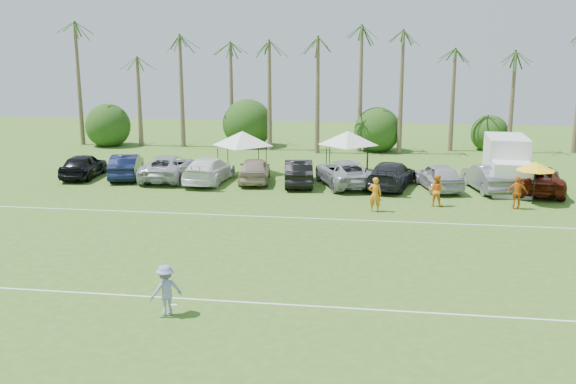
# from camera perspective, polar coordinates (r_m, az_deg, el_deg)

# --- Properties ---
(ground) EXTENTS (120.00, 120.00, 0.00)m
(ground) POSITION_cam_1_polar(r_m,az_deg,el_deg) (22.42, -9.24, -11.36)
(ground) COLOR #3A621D
(ground) RESTS_ON ground
(field_lines) EXTENTS (80.00, 12.10, 0.01)m
(field_lines) POSITION_cam_1_polar(r_m,az_deg,el_deg) (29.62, -4.59, -5.15)
(field_lines) COLOR white
(field_lines) RESTS_ON ground
(palm_tree_0) EXTENTS (2.40, 2.40, 8.90)m
(palm_tree_0) POSITION_cam_1_polar(r_m,az_deg,el_deg) (64.12, -18.26, 10.70)
(palm_tree_0) COLOR brown
(palm_tree_0) RESTS_ON ground
(palm_tree_1) EXTENTS (2.40, 2.40, 9.90)m
(palm_tree_1) POSITION_cam_1_polar(r_m,az_deg,el_deg) (62.05, -14.09, 11.72)
(palm_tree_1) COLOR brown
(palm_tree_1) RESTS_ON ground
(palm_tree_2) EXTENTS (2.40, 2.40, 10.90)m
(palm_tree_2) POSITION_cam_1_polar(r_m,az_deg,el_deg) (60.33, -9.63, 12.71)
(palm_tree_2) COLOR brown
(palm_tree_2) RESTS_ON ground
(palm_tree_3) EXTENTS (2.40, 2.40, 11.90)m
(palm_tree_3) POSITION_cam_1_polar(r_m,az_deg,el_deg) (59.24, -5.87, 13.65)
(palm_tree_3) COLOR brown
(palm_tree_3) RESTS_ON ground
(palm_tree_4) EXTENTS (2.40, 2.40, 8.90)m
(palm_tree_4) POSITION_cam_1_polar(r_m,az_deg,el_deg) (58.41, -1.93, 11.18)
(palm_tree_4) COLOR brown
(palm_tree_4) RESTS_ON ground
(palm_tree_5) EXTENTS (2.40, 2.40, 9.90)m
(palm_tree_5) POSITION_cam_1_polar(r_m,az_deg,el_deg) (57.81, 2.05, 12.03)
(palm_tree_5) COLOR brown
(palm_tree_5) RESTS_ON ground
(palm_tree_6) EXTENTS (2.40, 2.40, 10.90)m
(palm_tree_6) POSITION_cam_1_polar(r_m,az_deg,el_deg) (57.50, 6.13, 12.82)
(palm_tree_6) COLOR brown
(palm_tree_6) RESTS_ON ground
(palm_tree_7) EXTENTS (2.40, 2.40, 11.90)m
(palm_tree_7) POSITION_cam_1_polar(r_m,az_deg,el_deg) (57.48, 10.25, 13.54)
(palm_tree_7) COLOR brown
(palm_tree_7) RESTS_ON ground
(palm_tree_8) EXTENTS (2.40, 2.40, 8.90)m
(palm_tree_8) POSITION_cam_1_polar(r_m,az_deg,el_deg) (57.84, 15.19, 10.74)
(palm_tree_8) COLOR brown
(palm_tree_8) RESTS_ON ground
(palm_tree_9) EXTENTS (2.40, 2.40, 9.90)m
(palm_tree_9) POSITION_cam_1_polar(r_m,az_deg,el_deg) (58.60, 20.19, 11.28)
(palm_tree_9) COLOR brown
(palm_tree_9) RESTS_ON ground
(bush_tree_0) EXTENTS (4.00, 4.00, 4.00)m
(bush_tree_0) POSITION_cam_1_polar(r_m,az_deg,el_deg) (64.16, -15.10, 5.81)
(bush_tree_0) COLOR brown
(bush_tree_0) RESTS_ON ground
(bush_tree_1) EXTENTS (4.00, 4.00, 4.00)m
(bush_tree_1) POSITION_cam_1_polar(r_m,az_deg,el_deg) (60.20, -3.60, 5.79)
(bush_tree_1) COLOR brown
(bush_tree_1) RESTS_ON ground
(bush_tree_2) EXTENTS (4.00, 4.00, 4.00)m
(bush_tree_2) POSITION_cam_1_polar(r_m,az_deg,el_deg) (58.90, 7.95, 5.54)
(bush_tree_2) COLOR brown
(bush_tree_2) RESTS_ON ground
(bush_tree_3) EXTENTS (4.00, 4.00, 4.00)m
(bush_tree_3) POSITION_cam_1_polar(r_m,az_deg,el_deg) (59.67, 17.63, 5.15)
(bush_tree_3) COLOR brown
(bush_tree_3) RESTS_ON ground
(sideline_player_a) EXTENTS (0.74, 0.50, 1.98)m
(sideline_player_a) POSITION_cam_1_polar(r_m,az_deg,el_deg) (36.41, 7.74, -0.21)
(sideline_player_a) COLOR orange
(sideline_player_a) RESTS_ON ground
(sideline_player_b) EXTENTS (1.09, 0.97, 1.86)m
(sideline_player_b) POSITION_cam_1_polar(r_m,az_deg,el_deg) (38.34, 13.04, 0.14)
(sideline_player_b) COLOR orange
(sideline_player_b) RESTS_ON ground
(sideline_player_c) EXTENTS (1.15, 0.54, 1.91)m
(sideline_player_c) POSITION_cam_1_polar(r_m,az_deg,el_deg) (38.94, 19.72, -0.06)
(sideline_player_c) COLOR #CF6017
(sideline_player_c) RESTS_ON ground
(box_truck) EXTENTS (2.75, 6.55, 3.32)m
(box_truck) POSITION_cam_1_polar(r_m,az_deg,el_deg) (44.44, 18.90, 2.59)
(box_truck) COLOR white
(box_truck) RESTS_ON ground
(canopy_tent_left) EXTENTS (4.53, 4.53, 3.67)m
(canopy_tent_left) POSITION_cam_1_polar(r_m,az_deg,el_deg) (46.66, -4.09, 5.41)
(canopy_tent_left) COLOR black
(canopy_tent_left) RESTS_ON ground
(canopy_tent_right) EXTENTS (4.47, 4.47, 3.62)m
(canopy_tent_right) POSITION_cam_1_polar(r_m,az_deg,el_deg) (47.25, 5.37, 5.43)
(canopy_tent_right) COLOR black
(canopy_tent_right) RESTS_ON ground
(market_umbrella) EXTENTS (2.28, 2.28, 2.54)m
(market_umbrella) POSITION_cam_1_polar(r_m,az_deg,el_deg) (40.24, 21.16, 2.15)
(market_umbrella) COLOR black
(market_umbrella) RESTS_ON ground
(frisbee_player) EXTENTS (1.32, 1.27, 1.81)m
(frisbee_player) POSITION_cam_1_polar(r_m,az_deg,el_deg) (22.79, -10.81, -8.55)
(frisbee_player) COLOR #8086B5
(frisbee_player) RESTS_ON ground
(parked_car_0) EXTENTS (2.43, 5.23, 1.73)m
(parked_car_0) POSITION_cam_1_polar(r_m,az_deg,el_deg) (47.82, -17.72, 2.25)
(parked_car_0) COLOR black
(parked_car_0) RESTS_ON ground
(parked_car_1) EXTENTS (3.05, 5.55, 1.73)m
(parked_car_1) POSITION_cam_1_polar(r_m,az_deg,el_deg) (46.78, -14.18, 2.25)
(parked_car_1) COLOR #0E1532
(parked_car_1) RESTS_ON ground
(parked_car_2) EXTENTS (3.20, 6.38, 1.73)m
(parked_car_2) POSITION_cam_1_polar(r_m,az_deg,el_deg) (45.69, -10.60, 2.17)
(parked_car_2) COLOR #A6A7AD
(parked_car_2) RESTS_ON ground
(parked_car_3) EXTENTS (2.71, 6.08, 1.73)m
(parked_car_3) POSITION_cam_1_polar(r_m,az_deg,el_deg) (44.24, -7.06, 1.95)
(parked_car_3) COLOR white
(parked_car_3) RESTS_ON ground
(parked_car_4) EXTENTS (2.70, 5.31, 1.73)m
(parked_car_4) POSITION_cam_1_polar(r_m,az_deg,el_deg) (44.06, -2.99, 1.99)
(parked_car_4) COLOR tan
(parked_car_4) RESTS_ON ground
(parked_car_5) EXTENTS (2.60, 5.47, 1.73)m
(parked_car_5) POSITION_cam_1_polar(r_m,az_deg,el_deg) (43.17, 0.92, 1.78)
(parked_car_5) COLOR black
(parked_car_5) RESTS_ON ground
(parked_car_6) EXTENTS (4.84, 6.84, 1.73)m
(parked_car_6) POSITION_cam_1_polar(r_m,az_deg,el_deg) (43.13, 5.03, 1.72)
(parked_car_6) COLOR #94979F
(parked_car_6) RESTS_ON ground
(parked_car_7) EXTENTS (3.70, 6.36, 1.73)m
(parked_car_7) POSITION_cam_1_polar(r_m,az_deg,el_deg) (42.83, 9.14, 1.53)
(parked_car_7) COLOR black
(parked_car_7) RESTS_ON ground
(parked_car_8) EXTENTS (3.25, 5.43, 1.73)m
(parked_car_8) POSITION_cam_1_polar(r_m,az_deg,el_deg) (42.90, 13.26, 1.37)
(parked_car_8) COLOR #ACABB1
(parked_car_8) RESTS_ON ground
(parked_car_9) EXTENTS (2.92, 5.53, 1.73)m
(parked_car_9) POSITION_cam_1_polar(r_m,az_deg,el_deg) (43.36, 17.32, 1.24)
(parked_car_9) COLOR slate
(parked_car_9) RESTS_ON ground
(parked_car_10) EXTENTS (3.65, 6.55, 1.73)m
(parked_car_10) POSITION_cam_1_polar(r_m,az_deg,el_deg) (43.92, 21.30, 1.09)
(parked_car_10) COLOR #4D170B
(parked_car_10) RESTS_ON ground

